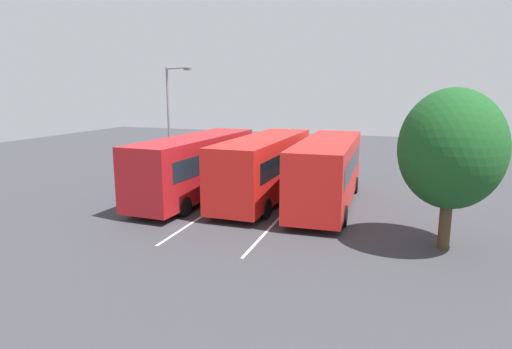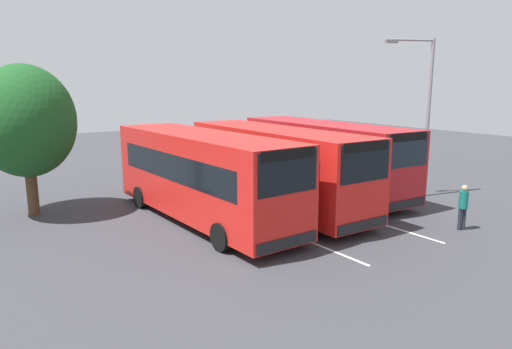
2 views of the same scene
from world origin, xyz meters
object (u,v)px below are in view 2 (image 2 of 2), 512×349
at_px(pedestrian, 463,204).
at_px(street_lamp, 424,107).
at_px(bus_center_left, 276,165).
at_px(depot_tree, 26,121).
at_px(bus_center_right, 323,155).
at_px(bus_far_left, 202,174).

height_order(pedestrian, street_lamp, street_lamp).
height_order(bus_center_left, depot_tree, depot_tree).
bearing_deg(bus_center_right, bus_center_left, -72.31).
bearing_deg(street_lamp, bus_center_right, -20.90).
bearing_deg(depot_tree, bus_center_right, 74.44).
xyz_separation_m(bus_center_left, depot_tree, (-4.55, -8.89, 1.94)).
distance_m(bus_center_right, depot_tree, 13.11).
distance_m(bus_far_left, street_lamp, 10.82).
xyz_separation_m(bus_center_left, street_lamp, (2.00, 6.93, 2.34)).
height_order(bus_far_left, street_lamp, street_lamp).
bearing_deg(bus_far_left, depot_tree, -133.54).
relative_size(bus_center_left, bus_center_right, 1.00).
relative_size(bus_center_right, pedestrian, 6.11).
bearing_deg(bus_center_right, street_lamp, 48.53).
height_order(bus_far_left, bus_center_left, same).
distance_m(pedestrian, street_lamp, 6.03).
bearing_deg(bus_far_left, bus_center_right, 94.99).
height_order(bus_far_left, pedestrian, bus_far_left).
bearing_deg(bus_far_left, pedestrian, 46.72).
bearing_deg(street_lamp, bus_far_left, 10.88).
bearing_deg(bus_center_left, bus_center_right, 105.79).
xyz_separation_m(bus_center_right, depot_tree, (-3.48, -12.49, 1.94)).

